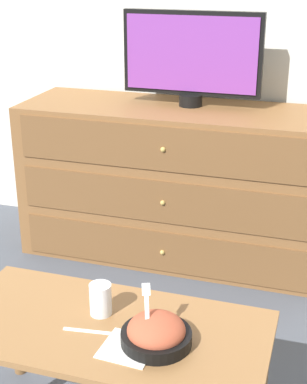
# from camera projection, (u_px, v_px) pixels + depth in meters

# --- Properties ---
(ground_plane) EXTENTS (12.00, 12.00, 0.00)m
(ground_plane) POSITION_uv_depth(u_px,v_px,m) (175.00, 228.00, 3.40)
(ground_plane) COLOR #474C56
(dresser) EXTENTS (1.56, 0.53, 0.78)m
(dresser) POSITION_uv_depth(u_px,v_px,m) (177.00, 183.00, 2.98)
(dresser) COLOR brown
(dresser) RESTS_ON ground_plane
(tv) EXTENTS (0.67, 0.11, 0.45)m
(tv) POSITION_uv_depth(u_px,v_px,m) (192.00, 56.00, 2.78)
(tv) COLOR black
(tv) RESTS_ON dresser
(coffee_table) EXTENTS (0.97, 0.47, 0.43)m
(coffee_table) POSITION_uv_depth(u_px,v_px,m) (109.00, 344.00, 1.80)
(coffee_table) COLOR olive
(coffee_table) RESTS_ON ground_plane
(takeout_bowl) EXTENTS (0.21, 0.21, 0.17)m
(takeout_bowl) POSITION_uv_depth(u_px,v_px,m) (156.00, 333.00, 1.68)
(takeout_bowl) COLOR black
(takeout_bowl) RESTS_ON coffee_table
(drink_cup) EXTENTS (0.07, 0.07, 0.10)m
(drink_cup) POSITION_uv_depth(u_px,v_px,m) (101.00, 301.00, 1.82)
(drink_cup) COLOR beige
(drink_cup) RESTS_ON coffee_table
(napkin) EXTENTS (0.16, 0.16, 0.00)m
(napkin) POSITION_uv_depth(u_px,v_px,m) (128.00, 348.00, 1.67)
(napkin) COLOR white
(napkin) RESTS_ON coffee_table
(knife) EXTENTS (0.17, 0.03, 0.01)m
(knife) POSITION_uv_depth(u_px,v_px,m) (90.00, 331.00, 1.74)
(knife) COLOR white
(knife) RESTS_ON coffee_table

